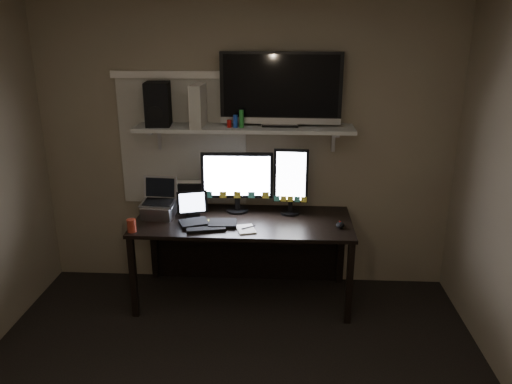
# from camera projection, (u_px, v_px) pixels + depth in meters

# --- Properties ---
(back_wall) EXTENTS (3.60, 0.00, 3.60)m
(back_wall) POSITION_uv_depth(u_px,v_px,m) (246.00, 149.00, 4.34)
(back_wall) COLOR #766855
(back_wall) RESTS_ON floor
(window_blinds) EXTENTS (1.10, 0.02, 1.10)m
(window_blinds) POSITION_uv_depth(u_px,v_px,m) (183.00, 143.00, 4.34)
(window_blinds) COLOR beige
(window_blinds) RESTS_ON back_wall
(desk) EXTENTS (1.80, 0.75, 0.73)m
(desk) POSITION_uv_depth(u_px,v_px,m) (244.00, 234.00, 4.32)
(desk) COLOR black
(desk) RESTS_ON floor
(wall_shelf) EXTENTS (1.80, 0.35, 0.03)m
(wall_shelf) POSITION_uv_depth(u_px,v_px,m) (244.00, 128.00, 4.10)
(wall_shelf) COLOR #BABBB6
(wall_shelf) RESTS_ON back_wall
(monitor_landscape) EXTENTS (0.61, 0.08, 0.54)m
(monitor_landscape) POSITION_uv_depth(u_px,v_px,m) (237.00, 182.00, 4.26)
(monitor_landscape) COLOR black
(monitor_landscape) RESTS_ON desk
(monitor_portrait) EXTENTS (0.29, 0.07, 0.58)m
(monitor_portrait) POSITION_uv_depth(u_px,v_px,m) (291.00, 181.00, 4.20)
(monitor_portrait) COLOR black
(monitor_portrait) RESTS_ON desk
(keyboard) EXTENTS (0.50, 0.29, 0.03)m
(keyboard) POSITION_uv_depth(u_px,v_px,m) (208.00, 223.00, 4.04)
(keyboard) COLOR black
(keyboard) RESTS_ON desk
(mouse) EXTENTS (0.09, 0.11, 0.04)m
(mouse) POSITION_uv_depth(u_px,v_px,m) (340.00, 225.00, 4.00)
(mouse) COLOR black
(mouse) RESTS_ON desk
(notepad) EXTENTS (0.18, 0.22, 0.01)m
(notepad) POSITION_uv_depth(u_px,v_px,m) (246.00, 229.00, 3.95)
(notepad) COLOR white
(notepad) RESTS_ON desk
(tablet) EXTENTS (0.27, 0.18, 0.22)m
(tablet) POSITION_uv_depth(u_px,v_px,m) (193.00, 204.00, 4.20)
(tablet) COLOR black
(tablet) RESTS_ON desk
(file_sorter) EXTENTS (0.21, 0.10, 0.26)m
(file_sorter) POSITION_uv_depth(u_px,v_px,m) (190.00, 195.00, 4.36)
(file_sorter) COLOR black
(file_sorter) RESTS_ON desk
(laptop) EXTENTS (0.30, 0.26, 0.32)m
(laptop) POSITION_uv_depth(u_px,v_px,m) (158.00, 199.00, 4.16)
(laptop) COLOR #ABABB0
(laptop) RESTS_ON desk
(cup) EXTENTS (0.08, 0.08, 0.10)m
(cup) POSITION_uv_depth(u_px,v_px,m) (132.00, 226.00, 3.90)
(cup) COLOR maroon
(cup) RESTS_ON desk
(sticky_notes) EXTENTS (0.31, 0.24, 0.00)m
(sticky_notes) POSITION_uv_depth(u_px,v_px,m) (205.00, 223.00, 4.09)
(sticky_notes) COLOR #F8E643
(sticky_notes) RESTS_ON desk
(tv) EXTENTS (0.99, 0.21, 0.59)m
(tv) POSITION_uv_depth(u_px,v_px,m) (281.00, 89.00, 4.03)
(tv) COLOR black
(tv) RESTS_ON wall_shelf
(game_console) EXTENTS (0.10, 0.29, 0.34)m
(game_console) POSITION_uv_depth(u_px,v_px,m) (198.00, 106.00, 4.04)
(game_console) COLOR silver
(game_console) RESTS_ON wall_shelf
(speaker) EXTENTS (0.22, 0.25, 0.35)m
(speaker) POSITION_uv_depth(u_px,v_px,m) (158.00, 104.00, 4.08)
(speaker) COLOR black
(speaker) RESTS_ON wall_shelf
(bottles) EXTENTS (0.23, 0.08, 0.15)m
(bottles) POSITION_uv_depth(u_px,v_px,m) (235.00, 119.00, 4.03)
(bottles) COLOR #A50F0C
(bottles) RESTS_ON wall_shelf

